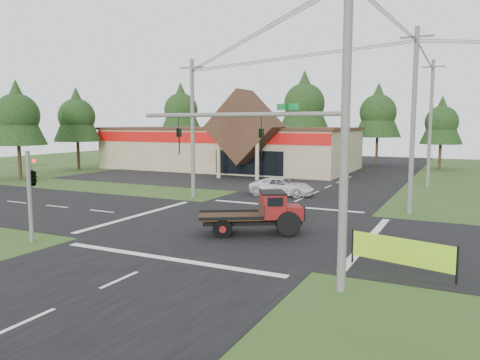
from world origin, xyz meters
The scene contains 21 objects.
ground centered at (0.00, 0.00, 0.00)m, with size 120.00×120.00×0.00m, color #2C4819.
road_ns centered at (0.00, 0.00, 0.01)m, with size 12.00×120.00×0.02m, color black.
road_ew centered at (0.00, 0.00, 0.01)m, with size 120.00×12.00×0.02m, color black.
parking_apron centered at (-14.00, 19.00, 0.01)m, with size 28.00×14.00×0.02m, color black.
cvs_building centered at (-15.70, 29.57, 2.78)m, with size 30.40×18.20×9.19m.
traffic_signal_mast centered at (5.82, -7.50, 4.43)m, with size 8.12×0.24×7.00m.
traffic_signal_corner centered at (-7.50, -7.32, 3.52)m, with size 0.53×2.48×4.40m.
utility_pole_nr centered at (7.50, -7.50, 5.64)m, with size 2.00×0.30×11.00m.
utility_pole_nw centered at (-8.00, 8.00, 5.39)m, with size 2.00×0.30×10.50m.
utility_pole_ne centered at (8.00, 8.00, 5.89)m, with size 2.00×0.30×11.50m.
utility_pole_n centered at (8.00, 22.00, 5.74)m, with size 2.00×0.30×11.20m.
tree_row_a centered at (-30.00, 40.00, 8.05)m, with size 6.72×6.72×12.12m.
tree_row_b centered at (-20.00, 42.00, 6.70)m, with size 5.60×5.60×10.10m.
tree_row_c centered at (-10.00, 41.00, 8.72)m, with size 7.28×7.28×13.13m.
tree_row_d centered at (0.00, 42.00, 7.38)m, with size 6.16×6.16×11.11m.
tree_row_e centered at (8.00, 40.00, 6.03)m, with size 5.04×5.04×9.09m.
tree_side_w centered at (-32.00, 20.00, 6.70)m, with size 5.60×5.60×10.10m.
tree_side_w_near centered at (-30.00, 10.00, 6.70)m, with size 5.60×5.60×10.10m.
antique_flatbed_truck centered at (1.31, -1.29, 1.12)m, with size 2.04×5.35×2.24m, color #580C0C, non-canonical shape.
roadside_banner centered at (9.07, -4.60, 0.70)m, with size 4.12×0.12×1.41m, color #90D11B, non-canonical shape.
white_pickup centered at (-1.97, 11.55, 0.70)m, with size 2.33×5.05×1.40m, color silver.
Camera 1 is at (11.17, -22.84, 5.68)m, focal length 35.00 mm.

